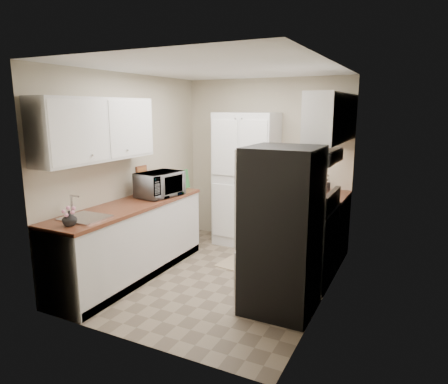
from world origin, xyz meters
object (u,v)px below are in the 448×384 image
Objects in this scene: electric_range at (305,243)px; wine_bottle at (163,181)px; refrigerator at (282,230)px; toaster_oven at (319,187)px; microwave at (160,184)px; pantry_cabinet at (246,180)px.

electric_range is 3.79× the size of wine_bottle.
refrigerator is at bearing -21.37° from wine_bottle.
electric_range is at bearing -102.20° from toaster_oven.
toaster_oven is at bearing 22.51° from wine_bottle.
refrigerator is at bearing -96.61° from microwave.
pantry_cabinet is 1.18× the size of refrigerator.
pantry_cabinet is at bearing -21.54° from microwave.
toaster_oven is (1.84, 1.10, -0.07)m from microwave.
wine_bottle is 0.90× the size of toaster_oven.
microwave is at bearing -164.36° from toaster_oven.
pantry_cabinet is 1.27m from wine_bottle.
microwave reaches higher than toaster_oven.
pantry_cabinet is at bearing 47.95° from wine_bottle.
refrigerator is 2.90× the size of microwave.
pantry_cabinet reaches higher than toaster_oven.
pantry_cabinet is 1.58m from electric_range.
refrigerator is (-0.03, -0.80, 0.37)m from electric_range.
electric_range is 0.97m from toaster_oven.
pantry_cabinet is at bearing 141.78° from electric_range.
microwave is 0.31m from wine_bottle.
pantry_cabinet is at bearing 158.69° from toaster_oven.
electric_range is 3.40× the size of toaster_oven.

